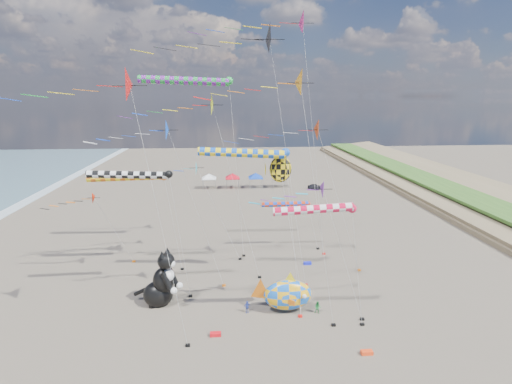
{
  "coord_description": "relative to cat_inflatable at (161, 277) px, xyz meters",
  "views": [
    {
      "loc": [
        -2.68,
        -24.03,
        19.32
      ],
      "look_at": [
        0.21,
        12.0,
        10.64
      ],
      "focal_mm": 28.0,
      "sensor_mm": 36.0,
      "label": 1
    }
  ],
  "objects": [
    {
      "name": "delta_kite_8",
      "position": [
        4.57,
        4.91,
        15.43
      ],
      "size": [
        13.15,
        2.46,
        19.81
      ],
      "color": "#D9EA19",
      "rests_on": "ground"
    },
    {
      "name": "parked_car",
      "position": [
        25.51,
        46.92,
        -2.32
      ],
      "size": [
        3.29,
        1.47,
        1.1
      ],
      "primitive_type": "imported",
      "rotation": [
        0.0,
        0.0,
        1.62
      ],
      "color": "#26262D",
      "rests_on": "ground"
    },
    {
      "name": "delta_kite_7",
      "position": [
        -8.39,
        10.38,
        4.94
      ],
      "size": [
        7.93,
        1.52,
        9.0
      ],
      "color": "#FF2605",
      "rests_on": "ground"
    },
    {
      "name": "delta_kite_2",
      "position": [
        10.12,
        2.71,
        21.3
      ],
      "size": [
        15.25,
        3.06,
        25.94
      ],
      "color": "black",
      "rests_on": "ground"
    },
    {
      "name": "person_adult",
      "position": [
        12.55,
        -1.15,
        -1.93
      ],
      "size": [
        0.72,
        0.5,
        1.89
      ],
      "primitive_type": "imported",
      "rotation": [
        0.0,
        0.0,
        -0.07
      ],
      "color": "slate",
      "rests_on": "ground"
    },
    {
      "name": "windsock_3",
      "position": [
        -2.17,
        1.22,
        9.46
      ],
      "size": [
        8.96,
        0.71,
        12.75
      ],
      "color": "black",
      "rests_on": "ground"
    },
    {
      "name": "child_green",
      "position": [
        14.41,
        -2.82,
        -2.28
      ],
      "size": [
        0.66,
        0.57,
        1.18
      ],
      "primitive_type": "imported",
      "rotation": [
        0.0,
        0.0,
        -0.24
      ],
      "color": "green",
      "rests_on": "ground"
    },
    {
      "name": "delta_kite_1",
      "position": [
        16.26,
        5.81,
        12.87
      ],
      "size": [
        13.29,
        2.51,
        17.27
      ],
      "color": "#D23D0C",
      "rests_on": "ground"
    },
    {
      "name": "delta_kite_3",
      "position": [
        13.86,
        10.88,
        23.89
      ],
      "size": [
        15.0,
        2.71,
        28.4
      ],
      "color": "#D81A71",
      "rests_on": "ground"
    },
    {
      "name": "cat_inflatable",
      "position": [
        0.0,
        0.0,
        0.0
      ],
      "size": [
        4.74,
        3.6,
        5.74
      ],
      "primitive_type": null,
      "rotation": [
        0.0,
        0.0,
        -0.4
      ],
      "color": "black",
      "rests_on": "ground"
    },
    {
      "name": "windsock_5",
      "position": [
        2.36,
        11.11,
        18.08
      ],
      "size": [
        11.65,
        0.92,
        21.47
      ],
      "color": "green",
      "rests_on": "ground"
    },
    {
      "name": "ground",
      "position": [
        8.85,
        -11.08,
        -2.87
      ],
      "size": [
        260.0,
        260.0,
        0.0
      ],
      "primitive_type": "plane",
      "color": "#4F463A",
      "rests_on": "ground"
    },
    {
      "name": "delta_kite_5",
      "position": [
        11.62,
        -4.96,
        17.26
      ],
      "size": [
        10.71,
        2.35,
        21.59
      ],
      "color": "#FF9C17",
      "rests_on": "ground"
    },
    {
      "name": "delta_kite_0",
      "position": [
        13.86,
        -4.24,
        8.55
      ],
      "size": [
        9.21,
        1.78,
        12.68
      ],
      "color": "#641392",
      "rests_on": "ground"
    },
    {
      "name": "windsock_0",
      "position": [
        14.0,
        12.65,
        3.27
      ],
      "size": [
        7.52,
        0.65,
        6.52
      ],
      "color": "red",
      "rests_on": "ground"
    },
    {
      "name": "kite_bag_0",
      "position": [
        15.73,
        8.04,
        -2.72
      ],
      "size": [
        0.9,
        0.44,
        0.3
      ],
      "primitive_type": "cube",
      "color": "#161EDD",
      "rests_on": "ground"
    },
    {
      "name": "fish_inflatable",
      "position": [
        11.66,
        -2.32,
        -1.15
      ],
      "size": [
        5.97,
        3.09,
        3.98
      ],
      "color": "blue",
      "rests_on": "ground"
    },
    {
      "name": "kite_bag_1",
      "position": [
        16.83,
        -8.96,
        -2.72
      ],
      "size": [
        0.9,
        0.44,
        0.3
      ],
      "primitive_type": "cube",
      "color": "#FF4215",
      "rests_on": "ground"
    },
    {
      "name": "windsock_4",
      "position": [
        -3.95,
        7.73,
        8.01
      ],
      "size": [
        9.76,
        0.88,
        11.36
      ],
      "color": "#D65D12",
      "rests_on": "ground"
    },
    {
      "name": "tent_row",
      "position": [
        10.35,
        48.92,
        0.28
      ],
      "size": [
        19.2,
        4.2,
        3.8
      ],
      "color": "white",
      "rests_on": "ground"
    },
    {
      "name": "child_blue",
      "position": [
        7.99,
        -2.16,
        -2.29
      ],
      "size": [
        0.73,
        0.51,
        1.15
      ],
      "primitive_type": "imported",
      "rotation": [
        0.0,
        0.0,
        0.38
      ],
      "color": "#3048B1",
      "rests_on": "ground"
    },
    {
      "name": "angelfish_kite",
      "position": [
        11.54,
        3.67,
        9.29
      ],
      "size": [
        3.74,
        3.02,
        13.58
      ],
      "color": "yellow",
      "rests_on": "ground"
    },
    {
      "name": "kite_bag_3",
      "position": [
        10.79,
        1.45,
        -2.72
      ],
      "size": [
        0.9,
        0.44,
        0.3
      ],
      "primitive_type": "cube",
      "color": "black",
      "rests_on": "ground"
    },
    {
      "name": "windsock_2",
      "position": [
        8.36,
        3.31,
        11.06
      ],
      "size": [
        10.18,
        0.88,
        14.42
      ],
      "color": "blue",
      "rests_on": "ground"
    },
    {
      "name": "delta_kite_4",
      "position": [
        -0.89,
        -6.87,
        16.97
      ],
      "size": [
        12.73,
        2.56,
        21.4
      ],
      "color": "red",
      "rests_on": "ground"
    },
    {
      "name": "kite_bag_2",
      "position": [
        5.18,
        -5.6,
        -2.72
      ],
      "size": [
        0.9,
        0.44,
        0.3
      ],
      "primitive_type": "cube",
      "color": "red",
      "rests_on": "ground"
    },
    {
      "name": "delta_kite_9",
      "position": [
        3.18,
        10.1,
        7.97
      ],
      "size": [
        10.38,
        1.88,
        12.14
      ],
      "color": "#22C5DF",
      "rests_on": "ground"
    },
    {
      "name": "delta_kite_6",
      "position": [
        1.4,
        3.25,
        13.16
      ],
      "size": [
        11.08,
        2.2,
        17.44
      ],
      "color": "blue",
      "rests_on": "ground"
    },
    {
      "name": "windsock_1",
      "position": [
        13.53,
        -5.07,
        7.65
      ],
      "size": [
        8.04,
        0.74,
        10.95
      ],
      "color": "red",
      "rests_on": "ground"
    }
  ]
}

